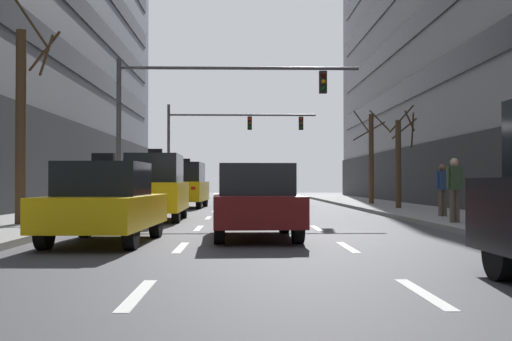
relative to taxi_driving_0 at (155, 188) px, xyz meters
The scene contains 32 objects.
ground_plane 6.40m from the taxi_driving_0, 60.26° to the right, with size 120.00×120.00×0.00m, color #424247.
lane_stripe_l1_s2 13.62m from the taxi_driving_0, 83.26° to the right, with size 0.16×2.00×0.01m, color silver.
lane_stripe_l1_s3 8.70m from the taxi_driving_0, 79.36° to the right, with size 0.16×2.00×0.01m, color silver.
lane_stripe_l1_s4 3.97m from the taxi_driving_0, 65.44° to the right, with size 0.16×2.00×0.01m, color silver.
lane_stripe_l1_s5 2.43m from the taxi_driving_0, 43.50° to the left, with size 0.16×2.00×0.01m, color silver.
lane_stripe_l1_s6 6.78m from the taxi_driving_0, 76.25° to the left, with size 0.16×2.00×0.01m, color silver.
lane_stripe_l1_s7 11.67m from the taxi_driving_0, 82.12° to the left, with size 0.16×2.00×0.01m, color silver.
lane_stripe_l1_s8 16.62m from the taxi_driving_0, 84.49° to the left, with size 0.16×2.00×0.01m, color silver.
lane_stripe_l1_s9 21.60m from the taxi_driving_0, 85.76° to the left, with size 0.16×2.00×0.01m, color silver.
lane_stripe_l1_s10 26.58m from the taxi_driving_0, 86.56° to the left, with size 0.16×2.00×0.01m, color silver.
lane_stripe_l2_s2 14.31m from the taxi_driving_0, 70.87° to the right, with size 0.16×2.00×0.01m, color silver.
lane_stripe_l2_s3 9.75m from the taxi_driving_0, 61.14° to the right, with size 0.16×2.00×0.01m, color silver.
lane_stripe_l2_s4 5.93m from the taxi_driving_0, 36.71° to the right, with size 0.16×2.00×0.01m, color silver.
lane_stripe_l2_s5 5.02m from the taxi_driving_0, 17.92° to the left, with size 0.16×2.00×0.01m, color silver.
lane_stripe_l2_s6 8.08m from the taxi_driving_0, 54.31° to the left, with size 0.16×2.00×0.01m, color silver.
lane_stripe_l2_s7 12.47m from the taxi_driving_0, 67.89° to the left, with size 0.16×2.00×0.01m, color silver.
lane_stripe_l2_s8 17.19m from the taxi_driving_0, 74.18° to the left, with size 0.16×2.00×0.01m, color silver.
lane_stripe_l2_s9 22.04m from the taxi_driving_0, 77.73° to the left, with size 0.16×2.00×0.01m, color silver.
lane_stripe_l2_s10 26.94m from the taxi_driving_0, 79.99° to the left, with size 0.16×2.00×0.01m, color silver.
taxi_driving_0 is the anchor object (origin of this frame).
taxi_driving_1 7.61m from the taxi_driving_0, 89.86° to the right, with size 1.95×4.33×1.77m.
car_driving_2 4.60m from the taxi_driving_0, 48.49° to the left, with size 1.89×4.43×1.65m.
taxi_driving_3 16.81m from the taxi_driving_0, 79.18° to the left, with size 1.92×4.24×1.73m.
taxi_driving_4 10.26m from the taxi_driving_0, 89.63° to the left, with size 2.06×4.50×2.32m.
car_driving_5 7.16m from the taxi_driving_0, 65.18° to the right, with size 1.93×4.31×1.59m.
traffic_signal_0 5.18m from the taxi_driving_0, 75.07° to the left, with size 9.14×0.35×5.71m.
traffic_signal_1 21.05m from the taxi_driving_0, 85.89° to the left, with size 9.44×0.35×6.00m.
street_tree_0 15.11m from the taxi_driving_0, 52.18° to the left, with size 1.77×1.80×4.68m.
street_tree_1 11.27m from the taxi_driving_0, 34.17° to the left, with size 1.07×1.56×4.31m.
street_tree_2 5.07m from the taxi_driving_0, 128.26° to the right, with size 1.85×1.84×6.10m.
pedestrian_0 9.03m from the taxi_driving_0, 22.15° to the right, with size 0.49×0.32×1.71m.
pedestrian_1 9.04m from the taxi_driving_0, ahead, with size 0.49×0.32×1.64m.
Camera 1 is at (-0.43, -15.02, 1.21)m, focal length 45.66 mm.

